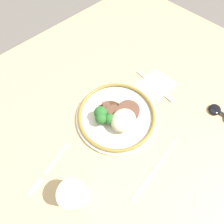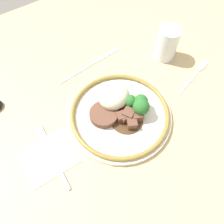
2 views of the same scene
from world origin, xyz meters
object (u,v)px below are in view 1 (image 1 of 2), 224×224
object	(u,v)px
juice_glass	(75,195)
spoon	(41,179)
plate	(117,116)
sunglasses	(223,114)
knife	(154,170)
fork	(158,88)

from	to	relation	value
juice_glass	spoon	xyz separation A→B (m)	(0.05, -0.11, -0.05)
juice_glass	spoon	bearing A→B (deg)	-66.13
plate	sunglasses	world-z (taller)	plate
plate	knife	size ratio (longest dim) A/B	1.17
plate	knife	distance (m)	0.20
plate	spoon	world-z (taller)	plate
juice_glass	sunglasses	distance (m)	0.54
knife	sunglasses	size ratio (longest dim) A/B	2.28
plate	knife	xyz separation A→B (m)	(0.04, 0.20, -0.02)
knife	sunglasses	distance (m)	0.32
juice_glass	fork	bearing A→B (deg)	-170.57
fork	knife	world-z (taller)	fork
sunglasses	knife	bearing A→B (deg)	-14.75
juice_glass	sunglasses	world-z (taller)	juice_glass
knife	plate	bearing A→B (deg)	-107.07
spoon	plate	bearing A→B (deg)	163.11
spoon	sunglasses	world-z (taller)	sunglasses
plate	spoon	size ratio (longest dim) A/B	1.61
juice_glass	sunglasses	bearing A→B (deg)	163.72
fork	sunglasses	bearing A→B (deg)	21.31
juice_glass	spoon	world-z (taller)	juice_glass
plate	spoon	bearing A→B (deg)	-2.74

